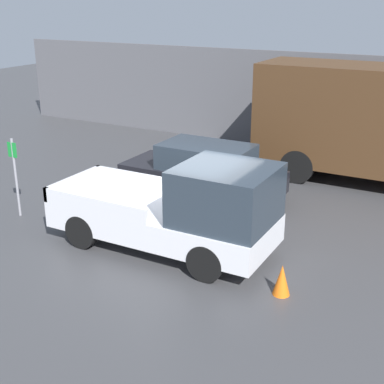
% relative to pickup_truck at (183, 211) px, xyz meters
% --- Properties ---
extents(ground_plane, '(60.00, 60.00, 0.00)m').
position_rel_pickup_truck_xyz_m(ground_plane, '(0.06, 0.37, -1.04)').
color(ground_plane, '#3D3D3F').
extents(building_wall, '(28.00, 0.15, 3.71)m').
position_rel_pickup_truck_xyz_m(building_wall, '(0.06, 10.01, 0.82)').
color(building_wall, '#56565B').
rests_on(building_wall, ground).
extents(pickup_truck, '(5.34, 2.10, 2.25)m').
position_rel_pickup_truck_xyz_m(pickup_truck, '(0.00, 0.00, 0.00)').
color(pickup_truck, silver).
rests_on(pickup_truck, ground).
extents(car, '(4.77, 1.87, 1.63)m').
position_rel_pickup_truck_xyz_m(car, '(-1.29, 3.46, -0.22)').
color(car, black).
rests_on(car, ground).
extents(delivery_truck, '(7.07, 2.48, 3.68)m').
position_rel_pickup_truck_xyz_m(delivery_truck, '(2.32, 7.19, 0.92)').
color(delivery_truck, '#472D19').
rests_on(delivery_truck, ground).
extents(parking_sign, '(0.30, 0.07, 2.17)m').
position_rel_pickup_truck_xyz_m(parking_sign, '(-5.03, -0.21, 0.19)').
color(parking_sign, gray).
rests_on(parking_sign, ground).
extents(traffic_cone, '(0.35, 0.35, 0.65)m').
position_rel_pickup_truck_xyz_m(traffic_cone, '(2.66, -0.70, -0.72)').
color(traffic_cone, orange).
rests_on(traffic_cone, ground).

